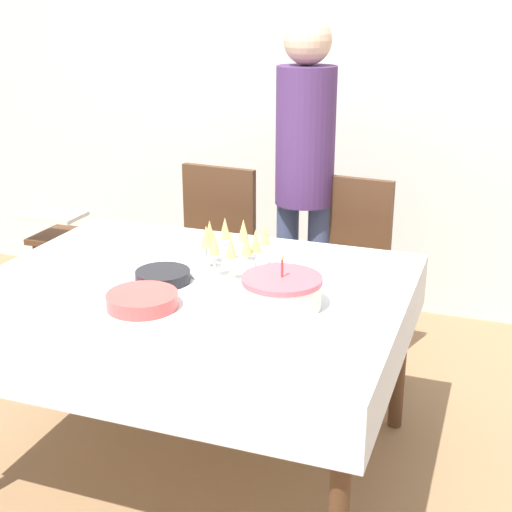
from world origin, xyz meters
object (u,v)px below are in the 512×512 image
(dining_chair_far_left, at_px, (210,255))
(person_standing, at_px, (305,162))
(dining_chair_far_right, at_px, (342,272))
(plate_stack_main, at_px, (142,300))
(champagne_tray, at_px, (233,248))
(plate_stack_dessert, at_px, (163,276))
(birthday_cake, at_px, (282,291))
(high_chair, at_px, (64,250))

(dining_chair_far_left, xyz_separation_m, person_standing, (0.46, 0.11, 0.49))
(dining_chair_far_right, bearing_deg, plate_stack_main, -109.18)
(champagne_tray, bearing_deg, person_standing, 88.44)
(champagne_tray, distance_m, plate_stack_dessert, 0.28)
(birthday_cake, relative_size, person_standing, 0.16)
(dining_chair_far_right, height_order, plate_stack_dessert, dining_chair_far_right)
(plate_stack_dessert, xyz_separation_m, high_chair, (-1.04, 0.86, -0.31))
(dining_chair_far_left, bearing_deg, plate_stack_main, -76.99)
(dining_chair_far_right, xyz_separation_m, plate_stack_main, (-0.41, -1.18, 0.27))
(birthday_cake, distance_m, plate_stack_main, 0.47)
(dining_chair_far_left, distance_m, plate_stack_main, 1.24)
(dining_chair_far_left, distance_m, dining_chair_far_right, 0.68)
(dining_chair_far_left, relative_size, dining_chair_far_right, 1.00)
(person_standing, bearing_deg, champagne_tray, -91.56)
(dining_chair_far_left, height_order, champagne_tray, dining_chair_far_left)
(plate_stack_main, distance_m, high_chair, 1.57)
(birthday_cake, bearing_deg, high_chair, 148.53)
(champagne_tray, height_order, person_standing, person_standing)
(birthday_cake, distance_m, plate_stack_dessert, 0.48)
(dining_chair_far_left, bearing_deg, dining_chair_far_right, 0.00)
(plate_stack_dessert, distance_m, high_chair, 1.39)
(high_chair, bearing_deg, dining_chair_far_right, 3.13)
(person_standing, bearing_deg, birthday_cake, -77.39)
(dining_chair_far_left, relative_size, champagne_tray, 2.87)
(dining_chair_far_left, relative_size, plate_stack_main, 4.00)
(birthday_cake, relative_size, champagne_tray, 0.81)
(birthday_cake, distance_m, person_standing, 1.16)
(plate_stack_dessert, height_order, high_chair, plate_stack_dessert)
(plate_stack_dessert, bearing_deg, champagne_tray, 42.47)
(champagne_tray, bearing_deg, dining_chair_far_right, 71.97)
(plate_stack_dessert, relative_size, high_chair, 0.28)
(plate_stack_main, height_order, plate_stack_dessert, plate_stack_main)
(birthday_cake, height_order, person_standing, person_standing)
(champagne_tray, bearing_deg, birthday_cake, -42.40)
(dining_chair_far_left, xyz_separation_m, dining_chair_far_right, (0.68, 0.00, 0.00))
(birthday_cake, height_order, plate_stack_dessert, birthday_cake)
(person_standing, xyz_separation_m, high_chair, (-1.27, -0.19, -0.53))
(dining_chair_far_left, relative_size, person_standing, 0.57)
(plate_stack_main, distance_m, person_standing, 1.31)
(plate_stack_main, xyz_separation_m, person_standing, (0.18, 1.28, 0.22))
(birthday_cake, bearing_deg, dining_chair_far_left, 124.96)
(dining_chair_far_right, relative_size, high_chair, 1.35)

